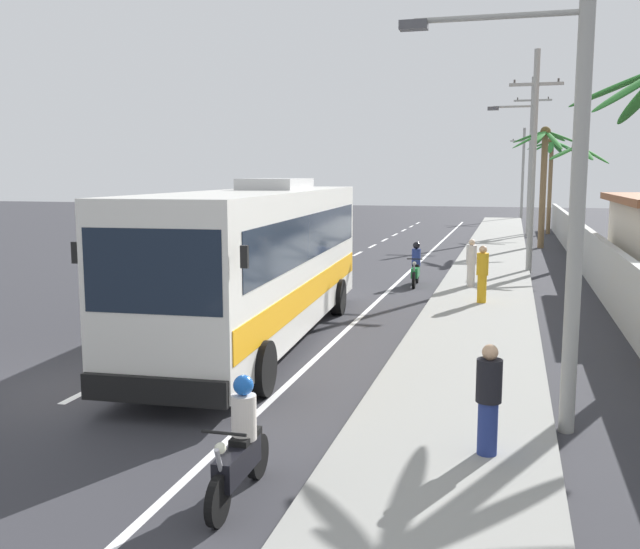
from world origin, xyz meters
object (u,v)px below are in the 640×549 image
pedestrian_near_kerb (489,397)px  pedestrian_far_walk (471,262)px  motorcycle_trailing (240,449)px  pedestrian_midwalk (482,273)px  utility_pole_mid (532,156)px  utility_pole_distant (523,171)px  utility_pole_nearest (573,142)px  coach_bus_foreground (261,258)px  utility_pole_far (531,154)px  palm_third (551,162)px  palm_second (577,181)px  palm_nearest (544,162)px  motorcycle_beside_bus (416,268)px

pedestrian_near_kerb → pedestrian_far_walk: size_ratio=0.95×
pedestrian_near_kerb → pedestrian_far_walk: 15.28m
motorcycle_trailing → pedestrian_midwalk: (2.36, 14.05, 0.43)m
utility_pole_mid → utility_pole_distant: size_ratio=1.09×
motorcycle_trailing → pedestrian_midwalk: size_ratio=1.11×
utility_pole_distant → utility_pole_nearest: bearing=-89.9°
coach_bus_foreground → utility_pole_far: utility_pole_far is taller
utility_pole_mid → palm_third: (1.73, 20.53, 0.08)m
palm_second → utility_pole_distant: bearing=93.0°
pedestrian_near_kerb → palm_nearest: bearing=47.7°
coach_bus_foreground → motorcycle_beside_bus: size_ratio=6.23×
utility_pole_mid → palm_second: 3.36m
utility_pole_nearest → motorcycle_trailing: bearing=-138.8°
utility_pole_distant → palm_nearest: (0.77, -26.75, 0.38)m
motorcycle_trailing → utility_pole_mid: 22.96m
palm_nearest → utility_pole_mid: bearing=-94.7°
motorcycle_beside_bus → motorcycle_trailing: size_ratio=1.00×
motorcycle_trailing → utility_pole_far: (4.19, 40.98, 4.73)m
utility_pole_nearest → utility_pole_far: (0.18, 37.46, 0.83)m
pedestrian_near_kerb → palm_nearest: palm_nearest is taller
coach_bus_foreground → motorcycle_beside_bus: (2.50, 9.68, -1.40)m
coach_bus_foreground → pedestrian_midwalk: (5.03, 5.94, -0.99)m
coach_bus_foreground → pedestrian_near_kerb: coach_bus_foreground is taller
palm_nearest → palm_second: (1.08, -8.19, -0.94)m
utility_pole_distant → utility_pole_far: bearing=-89.3°
utility_pole_nearest → utility_pole_far: utility_pole_far is taller
motorcycle_trailing → utility_pole_mid: (3.85, 22.25, 4.14)m
pedestrian_far_walk → palm_second: size_ratio=0.30×
pedestrian_midwalk → utility_pole_mid: bearing=63.6°
motorcycle_beside_bus → utility_pole_mid: utility_pole_mid is taller
coach_bus_foreground → motorcycle_trailing: size_ratio=6.24×
palm_nearest → palm_third: 9.86m
utility_pole_nearest → utility_pole_distant: (-0.05, 56.19, -0.21)m
utility_pole_distant → pedestrian_midwalk: bearing=-92.0°
pedestrian_midwalk → palm_nearest: bearing=66.7°
pedestrian_near_kerb → utility_pole_far: utility_pole_far is taller
utility_pole_nearest → palm_third: bearing=87.7°
utility_pole_mid → palm_third: bearing=85.2°
palm_nearest → pedestrian_midwalk: bearing=-97.2°
motorcycle_beside_bus → utility_pole_far: 24.06m
pedestrian_far_walk → pedestrian_midwalk: bearing=-46.4°
palm_second → palm_nearest: bearing=97.5°
motorcycle_trailing → palm_second: bearing=76.8°
pedestrian_far_walk → motorcycle_beside_bus: bearing=-163.1°
utility_pole_nearest → utility_pole_distant: size_ratio=1.02×
utility_pole_distant → palm_nearest: size_ratio=1.24×
motorcycle_trailing → pedestrian_near_kerb: pedestrian_near_kerb is taller
motorcycle_beside_bus → palm_second: 9.71m
pedestrian_near_kerb → palm_second: 23.21m
pedestrian_midwalk → utility_pole_far: utility_pole_far is taller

